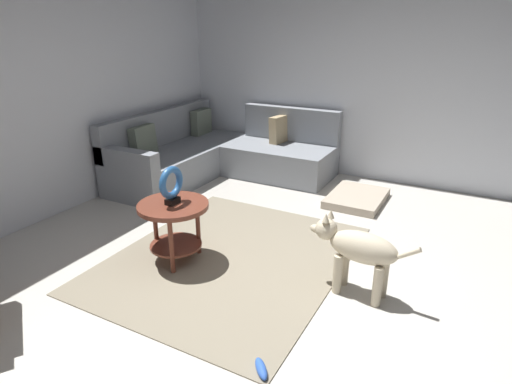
# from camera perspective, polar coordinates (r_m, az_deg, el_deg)

# --- Properties ---
(ground_plane) EXTENTS (6.00, 6.00, 0.10)m
(ground_plane) POSITION_cam_1_polar(r_m,az_deg,el_deg) (3.53, 5.28, -13.20)
(ground_plane) COLOR beige
(wall_back) EXTENTS (6.00, 0.12, 2.70)m
(wall_back) POSITION_cam_1_polar(r_m,az_deg,el_deg) (4.89, -28.39, 11.84)
(wall_back) COLOR silver
(wall_back) RESTS_ON ground_plane
(wall_right) EXTENTS (0.12, 6.00, 2.70)m
(wall_right) POSITION_cam_1_polar(r_m,az_deg,el_deg) (5.77, 17.76, 14.42)
(wall_right) COLOR silver
(wall_right) RESTS_ON ground_plane
(area_rug) EXTENTS (2.30, 1.90, 0.01)m
(area_rug) POSITION_cam_1_polar(r_m,az_deg,el_deg) (3.88, -3.44, -8.69)
(area_rug) COLOR gray
(area_rug) RESTS_ON ground_plane
(sectional_couch) EXTENTS (2.20, 2.25, 0.88)m
(sectional_couch) POSITION_cam_1_polar(r_m,az_deg,el_deg) (5.86, -5.08, 4.84)
(sectional_couch) COLOR gray
(sectional_couch) RESTS_ON ground_plane
(side_table) EXTENTS (0.60, 0.60, 0.54)m
(side_table) POSITION_cam_1_polar(r_m,az_deg,el_deg) (3.73, -10.81, -3.25)
(side_table) COLOR brown
(side_table) RESTS_ON ground_plane
(torus_sculpture) EXTENTS (0.28, 0.08, 0.33)m
(torus_sculpture) POSITION_cam_1_polar(r_m,az_deg,el_deg) (3.62, -11.13, 0.99)
(torus_sculpture) COLOR black
(torus_sculpture) RESTS_ON side_table
(dog_bed_mat) EXTENTS (0.80, 0.60, 0.09)m
(dog_bed_mat) POSITION_cam_1_polar(r_m,az_deg,el_deg) (5.18, 13.18, -0.79)
(dog_bed_mat) COLOR #B2A38E
(dog_bed_mat) RESTS_ON ground_plane
(dog) EXTENTS (0.26, 0.85, 0.63)m
(dog) POSITION_cam_1_polar(r_m,az_deg,el_deg) (3.33, 13.24, -7.37)
(dog) COLOR beige
(dog) RESTS_ON ground_plane
(dog_toy_rope) EXTENTS (0.17, 0.09, 0.05)m
(dog_toy_rope) POSITION_cam_1_polar(r_m,az_deg,el_deg) (4.12, 13.23, -7.08)
(dog_toy_rope) COLOR orange
(dog_toy_rope) RESTS_ON ground_plane
(dog_toy_bone) EXTENTS (0.17, 0.17, 0.06)m
(dog_toy_bone) POSITION_cam_1_polar(r_m,az_deg,el_deg) (2.77, 0.69, -22.33)
(dog_toy_bone) COLOR blue
(dog_toy_bone) RESTS_ON ground_plane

